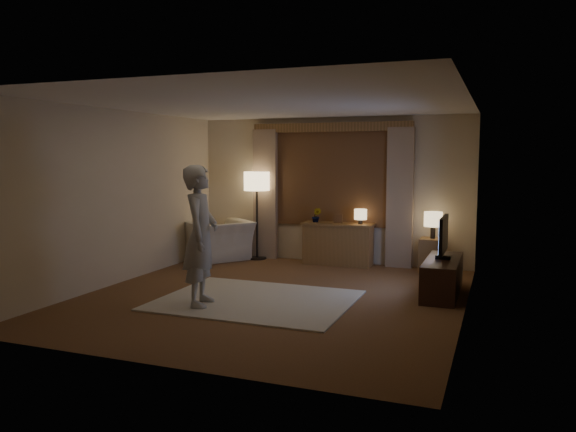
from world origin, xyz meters
The scene contains 13 objects.
room centered at (0.00, 0.50, 1.33)m, with size 5.04×5.54×2.64m.
rug centered at (-0.12, -0.31, 0.01)m, with size 2.50×2.00×0.02m, color beige.
sideboard centered at (0.20, 2.50, 0.35)m, with size 1.20×0.40×0.70m, color brown.
picture_frame centered at (0.20, 2.50, 0.80)m, with size 0.16×0.02×0.20m, color brown.
plant centered at (-0.20, 2.50, 0.85)m, with size 0.17×0.13×0.30m, color #999999.
table_lamp_sideboard centered at (0.60, 2.50, 0.90)m, with size 0.22×0.22×0.30m.
floor_lamp centered at (-1.36, 2.50, 1.36)m, with size 0.47×0.47×1.63m.
armchair centered at (-2.00, 2.15, 0.36)m, with size 1.12×0.98×0.73m, color beige.
side_table centered at (1.83, 2.45, 0.28)m, with size 0.40×0.40×0.56m, color brown.
table_lamp_side centered at (1.83, 2.45, 0.87)m, with size 0.30×0.30×0.44m.
tv_stand centered at (2.15, 0.90, 0.25)m, with size 0.45×1.40×0.50m, color black.
tv centered at (2.15, 0.90, 0.83)m, with size 0.20×0.82×0.59m.
person centered at (-0.67, -0.79, 0.91)m, with size 0.65×0.43×1.78m, color #B6B2A8.
Camera 1 is at (2.87, -6.96, 1.91)m, focal length 35.00 mm.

